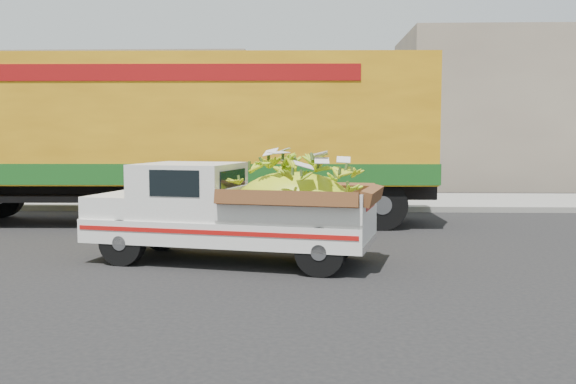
{
  "coord_description": "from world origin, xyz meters",
  "views": [
    {
      "loc": [
        3.25,
        -10.08,
        2.02
      ],
      "look_at": [
        2.88,
        0.44,
        1.1
      ],
      "focal_mm": 40.0,
      "sensor_mm": 36.0,
      "label": 1
    }
  ],
  "objects": [
    {
      "name": "building_left",
      "position": [
        -8.0,
        15.07,
        2.5
      ],
      "size": [
        18.0,
        6.0,
        5.0
      ],
      "primitive_type": "cube",
      "color": "gray",
      "rests_on": "ground"
    },
    {
      "name": "semi_trailer",
      "position": [
        0.1,
        4.62,
        2.12
      ],
      "size": [
        12.02,
        2.75,
        3.8
      ],
      "rotation": [
        0.0,
        0.0,
        0.02
      ],
      "color": "black",
      "rests_on": "ground"
    },
    {
      "name": "ground",
      "position": [
        0.0,
        0.0,
        0.0
      ],
      "size": [
        100.0,
        100.0,
        0.0
      ],
      "primitive_type": "plane",
      "color": "black",
      "rests_on": "ground"
    },
    {
      "name": "curb",
      "position": [
        0.0,
        7.07,
        0.07
      ],
      "size": [
        60.0,
        0.25,
        0.15
      ],
      "primitive_type": "cube",
      "color": "gray",
      "rests_on": "ground"
    },
    {
      "name": "sidewalk",
      "position": [
        0.0,
        9.17,
        0.07
      ],
      "size": [
        60.0,
        4.0,
        0.14
      ],
      "primitive_type": "cube",
      "color": "gray",
      "rests_on": "ground"
    },
    {
      "name": "pickup_truck",
      "position": [
        2.31,
        0.01,
        0.85
      ],
      "size": [
        4.76,
        2.61,
        1.58
      ],
      "rotation": [
        0.0,
        0.0,
        -0.22
      ],
      "color": "black",
      "rests_on": "ground"
    }
  ]
}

